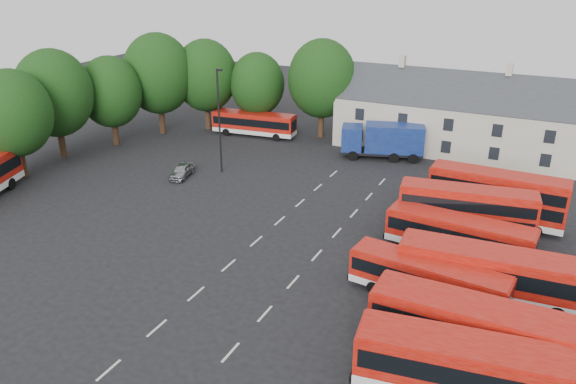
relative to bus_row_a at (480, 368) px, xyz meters
name	(u,v)px	position (x,y,z in m)	size (l,w,h in m)	color
ground	(243,253)	(-17.58, 7.94, -1.99)	(140.00, 140.00, 0.00)	black
lane_markings	(286,248)	(-15.08, 9.94, -1.98)	(5.15, 33.80, 0.01)	beige
treeline	(167,85)	(-38.31, 27.31, 4.70)	(29.92, 32.59, 12.01)	black
terrace_houses	(501,123)	(-3.58, 37.94, 1.88)	(35.70, 7.13, 10.06)	beige
bus_row_a	(480,368)	(0.00, 0.00, 0.00)	(11.94, 4.18, 3.30)	silver
bus_row_b	(487,330)	(-0.12, 3.13, 0.07)	(12.12, 3.01, 3.41)	silver
bus_row_c	(428,278)	(-4.14, 7.59, -0.33)	(9.96, 3.35, 2.76)	silver
bus_row_d	(494,271)	(-0.54, 9.66, 0.00)	(11.81, 3.40, 3.30)	silver
bus_row_e	(459,233)	(-3.49, 14.45, -0.24)	(10.43, 3.18, 2.90)	silver
bus_dd_south	(466,210)	(-3.57, 17.50, 0.33)	(10.16, 3.68, 4.07)	silver
bus_dd_north	(496,195)	(-1.86, 21.19, 0.46)	(10.56, 2.78, 4.30)	silver
bus_north	(254,122)	(-30.89, 33.72, -0.28)	(10.26, 3.41, 2.85)	silver
box_truck	(384,139)	(-14.56, 32.59, 0.12)	(8.96, 5.06, 3.74)	black
silver_car	(182,171)	(-30.63, 18.65, -1.35)	(1.51, 3.76, 1.28)	#96989C
lamppost	(219,119)	(-27.85, 21.50, 3.53)	(0.72, 0.36, 10.34)	black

